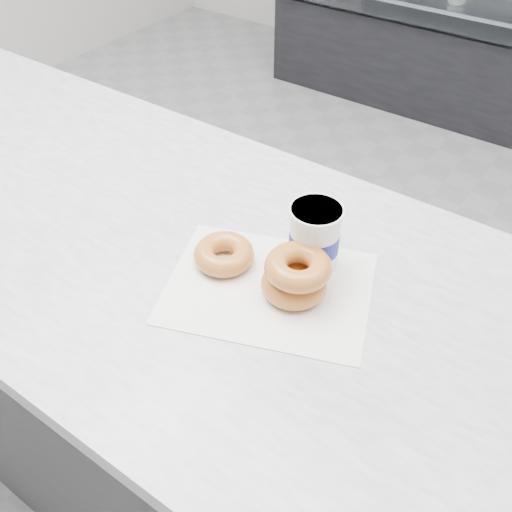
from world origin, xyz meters
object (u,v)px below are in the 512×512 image
at_px(counter, 150,358).
at_px(donut_single, 224,254).
at_px(donut_stack, 296,275).
at_px(coffee_cup, 314,237).
at_px(display_case, 500,22).

bearing_deg(counter, donut_single, 1.28).
relative_size(donut_stack, coffee_cup, 1.19).
relative_size(display_case, donut_single, 22.48).
bearing_deg(counter, donut_stack, 2.11).
xyz_separation_m(display_case, donut_single, (0.25, -2.72, 0.43)).
distance_m(display_case, coffee_cup, 2.70).
relative_size(display_case, donut_stack, 16.40).
bearing_deg(donut_single, counter, -178.72).
bearing_deg(display_case, donut_stack, -81.74).
xyz_separation_m(display_case, donut_stack, (0.39, -2.71, 0.45)).
relative_size(display_case, coffee_cup, 19.57).
xyz_separation_m(donut_stack, coffee_cup, (-0.01, 0.08, 0.02)).
bearing_deg(donut_single, donut_stack, 3.56).
bearing_deg(donut_stack, display_case, 98.26).
distance_m(counter, donut_stack, 0.63).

